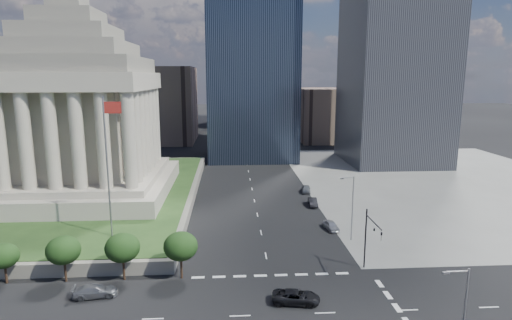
{
  "coord_description": "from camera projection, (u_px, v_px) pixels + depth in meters",
  "views": [
    {
      "loc": [
        -4.89,
        -35.68,
        24.61
      ],
      "look_at": [
        -1.81,
        13.28,
        14.97
      ],
      "focal_mm": 30.0,
      "sensor_mm": 36.0,
      "label": 1
    }
  ],
  "objects": [
    {
      "name": "sidewalk_ne",
      "position": [
        444.0,
        181.0,
        101.58
      ],
      "size": [
        68.0,
        90.0,
        0.03
      ],
      "primitive_type": "cube",
      "color": "slate",
      "rests_on": "ground"
    },
    {
      "name": "parked_sedan_mid",
      "position": [
        313.0,
        202.0,
        82.34
      ],
      "size": [
        1.9,
        4.57,
        1.47
      ],
      "primitive_type": "imported",
      "rotation": [
        0.0,
        0.0,
        -0.08
      ],
      "color": "black",
      "rests_on": "ground"
    },
    {
      "name": "flagpole",
      "position": [
        108.0,
        160.0,
        59.62
      ],
      "size": [
        2.52,
        0.24,
        20.0
      ],
      "color": "slate",
      "rests_on": "plaza_lawn"
    },
    {
      "name": "pickup_truck",
      "position": [
        296.0,
        297.0,
        47.03
      ],
      "size": [
        3.15,
        5.56,
        1.46
      ],
      "primitive_type": "imported",
      "rotation": [
        0.0,
        0.0,
        1.43
      ],
      "color": "black",
      "rests_on": "ground"
    },
    {
      "name": "parked_sedan_near",
      "position": [
        331.0,
        226.0,
        69.55
      ],
      "size": [
        4.41,
        2.28,
        1.44
      ],
      "primitive_type": "imported",
      "rotation": [
        0.0,
        0.0,
        0.14
      ],
      "color": "gray",
      "rests_on": "ground"
    },
    {
      "name": "ground",
      "position": [
        245.0,
        154.0,
        137.92
      ],
      "size": [
        500.0,
        500.0,
        0.0
      ],
      "primitive_type": "plane",
      "color": "black",
      "rests_on": "ground"
    },
    {
      "name": "building_filler_nw",
      "position": [
        163.0,
        105.0,
        162.75
      ],
      "size": [
        24.0,
        30.0,
        28.0
      ],
      "primitive_type": "cube",
      "color": "brown",
      "rests_on": "ground"
    },
    {
      "name": "plaza_lawn",
      "position": [
        30.0,
        191.0,
        85.82
      ],
      "size": [
        64.0,
        68.0,
        0.1
      ],
      "primitive_type": "cube",
      "color": "#223E19",
      "rests_on": "plaza_terrace"
    },
    {
      "name": "parked_sedan_far",
      "position": [
        306.0,
        189.0,
        91.9
      ],
      "size": [
        2.49,
        4.67,
        1.51
      ],
      "primitive_type": "imported",
      "rotation": [
        0.0,
        0.0,
        -0.16
      ],
      "color": "slate",
      "rests_on": "ground"
    },
    {
      "name": "plaza_terrace",
      "position": [
        31.0,
        196.0,
        86.0
      ],
      "size": [
        66.0,
        70.0,
        1.8
      ],
      "primitive_type": "cube",
      "color": "slate",
      "rests_on": "ground"
    },
    {
      "name": "war_memorial",
      "position": [
        75.0,
        93.0,
        80.77
      ],
      "size": [
        34.0,
        34.0,
        39.0
      ],
      "primitive_type": null,
      "color": "#A19687",
      "rests_on": "plaza_lawn"
    },
    {
      "name": "traffic_signal_ne",
      "position": [
        370.0,
        235.0,
        53.16
      ],
      "size": [
        0.3,
        5.74,
        8.0
      ],
      "color": "black",
      "rests_on": "ground"
    },
    {
      "name": "midrise_glass",
      "position": [
        252.0,
        58.0,
        127.36
      ],
      "size": [
        26.0,
        26.0,
        60.0
      ],
      "primitive_type": "cube",
      "color": "black",
      "rests_on": "ground"
    },
    {
      "name": "suv_grey",
      "position": [
        95.0,
        291.0,
        48.4
      ],
      "size": [
        5.19,
        2.78,
        1.43
      ],
      "primitive_type": "imported",
      "rotation": [
        0.0,
        0.0,
        1.73
      ],
      "color": "#525459",
      "rests_on": "ground"
    },
    {
      "name": "street_lamp_south",
      "position": [
        462.0,
        320.0,
        33.84
      ],
      "size": [
        2.13,
        0.22,
        10.0
      ],
      "color": "slate",
      "rests_on": "ground"
    },
    {
      "name": "street_lamp_north",
      "position": [
        351.0,
        204.0,
        64.2
      ],
      "size": [
        2.13,
        0.22,
        10.0
      ],
      "color": "slate",
      "rests_on": "ground"
    },
    {
      "name": "building_filler_ne",
      "position": [
        323.0,
        114.0,
        167.34
      ],
      "size": [
        20.0,
        30.0,
        20.0
      ],
      "primitive_type": "cube",
      "color": "brown",
      "rests_on": "ground"
    }
  ]
}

